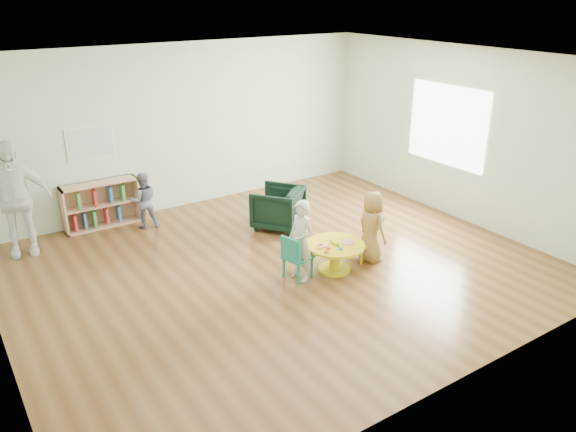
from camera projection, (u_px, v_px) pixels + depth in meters
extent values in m
plane|color=brown|center=(280.00, 268.00, 7.81)|extent=(7.00, 7.00, 0.00)
cube|color=silver|center=(279.00, 65.00, 6.76)|extent=(7.00, 6.00, 0.10)
cube|color=beige|center=(185.00, 127.00, 9.59)|extent=(7.00, 0.10, 2.80)
cube|color=beige|center=(463.00, 258.00, 4.96)|extent=(7.00, 0.10, 2.80)
cube|color=beige|center=(461.00, 135.00, 9.07)|extent=(0.10, 6.00, 2.80)
cube|color=white|center=(447.00, 125.00, 9.25)|extent=(0.02, 1.60, 1.30)
cylinder|color=#D3C511|center=(335.00, 258.00, 7.67)|extent=(0.14, 0.14, 0.37)
cylinder|color=#D3C511|center=(334.00, 269.00, 7.73)|extent=(0.45, 0.45, 0.04)
cylinder|color=#D3C511|center=(335.00, 245.00, 7.59)|extent=(0.80, 0.80, 0.04)
cylinder|color=#D57B80|center=(323.00, 245.00, 7.52)|extent=(0.15, 0.15, 0.02)
cylinder|color=#D57B80|center=(348.00, 242.00, 7.61)|extent=(0.17, 0.17, 0.02)
cylinder|color=#D3C511|center=(335.00, 243.00, 7.55)|extent=(0.06, 0.12, 0.04)
cylinder|color=#167F2B|center=(338.00, 246.00, 7.48)|extent=(0.03, 0.05, 0.02)
cylinder|color=#167F2B|center=(332.00, 241.00, 7.62)|extent=(0.03, 0.05, 0.02)
cube|color=red|center=(328.00, 248.00, 7.43)|extent=(0.06, 0.06, 0.02)
cube|color=orange|center=(322.00, 245.00, 7.52)|extent=(0.05, 0.05, 0.02)
cube|color=blue|center=(341.00, 249.00, 7.42)|extent=(0.07, 0.07, 0.02)
cube|color=#167F2B|center=(320.00, 246.00, 7.51)|extent=(0.05, 0.05, 0.02)
cube|color=red|center=(326.00, 252.00, 7.33)|extent=(0.06, 0.06, 0.02)
cube|color=orange|center=(319.00, 248.00, 7.44)|extent=(0.05, 0.05, 0.02)
cube|color=#17836A|center=(298.00, 257.00, 7.43)|extent=(0.40, 0.40, 0.04)
cube|color=#17836A|center=(291.00, 249.00, 7.27)|extent=(0.11, 0.33, 0.29)
cylinder|color=#17836A|center=(284.00, 268.00, 7.49)|extent=(0.04, 0.04, 0.29)
cylinder|color=#17836A|center=(299.00, 274.00, 7.32)|extent=(0.04, 0.04, 0.29)
cylinder|color=#17836A|center=(297.00, 261.00, 7.67)|extent=(0.04, 0.04, 0.29)
cylinder|color=#17836A|center=(312.00, 267.00, 7.50)|extent=(0.04, 0.04, 0.29)
cube|color=#D3C511|center=(364.00, 243.00, 7.95)|extent=(0.29, 0.29, 0.04)
cube|color=#D3C511|center=(371.00, 233.00, 7.95)|extent=(0.05, 0.27, 0.23)
cylinder|color=#D3C511|center=(374.00, 253.00, 7.96)|extent=(0.03, 0.03, 0.23)
cylinder|color=#D3C511|center=(365.00, 248.00, 8.13)|extent=(0.03, 0.03, 0.23)
cylinder|color=#D3C511|center=(361.00, 257.00, 7.86)|extent=(0.03, 0.03, 0.23)
cylinder|color=#D3C511|center=(352.00, 251.00, 8.04)|extent=(0.03, 0.03, 0.23)
cube|color=tan|center=(64.00, 212.00, 8.72)|extent=(0.03, 0.30, 0.75)
cube|color=tan|center=(137.00, 197.00, 9.32)|extent=(0.03, 0.30, 0.75)
cube|color=tan|center=(104.00, 225.00, 9.16)|extent=(1.20, 0.30, 0.03)
cube|color=tan|center=(99.00, 183.00, 8.89)|extent=(1.20, 0.30, 0.03)
cube|color=tan|center=(101.00, 204.00, 9.02)|extent=(1.14, 0.28, 0.03)
cube|color=tan|center=(99.00, 202.00, 9.13)|extent=(1.20, 0.02, 0.75)
cube|color=#D5383B|center=(75.00, 222.00, 8.85)|extent=(0.04, 0.18, 0.26)
cube|color=teal|center=(84.00, 220.00, 8.93)|extent=(0.04, 0.18, 0.26)
cube|color=#58B855|center=(94.00, 218.00, 9.01)|extent=(0.04, 0.18, 0.26)
cube|color=#D5383B|center=(106.00, 215.00, 9.11)|extent=(0.04, 0.18, 0.26)
cube|color=teal|center=(118.00, 213.00, 9.21)|extent=(0.04, 0.18, 0.26)
cube|color=#58B855|center=(78.00, 200.00, 8.77)|extent=(0.04, 0.18, 0.26)
cube|color=#D5383B|center=(94.00, 197.00, 8.90)|extent=(0.04, 0.18, 0.26)
cube|color=teal|center=(110.00, 194.00, 9.03)|extent=(0.04, 0.18, 0.26)
cube|color=#58B855|center=(122.00, 192.00, 9.13)|extent=(0.04, 0.18, 0.26)
cube|color=white|center=(91.00, 143.00, 8.77)|extent=(0.74, 0.01, 0.54)
cube|color=#FF3537|center=(91.00, 143.00, 8.77)|extent=(0.70, 0.00, 0.50)
imported|color=black|center=(278.00, 208.00, 9.00)|extent=(1.01, 1.02, 0.67)
imported|color=silver|center=(301.00, 241.00, 7.31)|extent=(0.33, 0.44, 1.10)
imported|color=yellow|center=(372.00, 227.00, 7.83)|extent=(0.33, 0.51, 1.03)
imported|color=#18183C|center=(144.00, 200.00, 8.96)|extent=(0.52, 0.44, 0.92)
imported|color=white|center=(14.00, 199.00, 7.91)|extent=(1.06, 0.61, 1.70)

